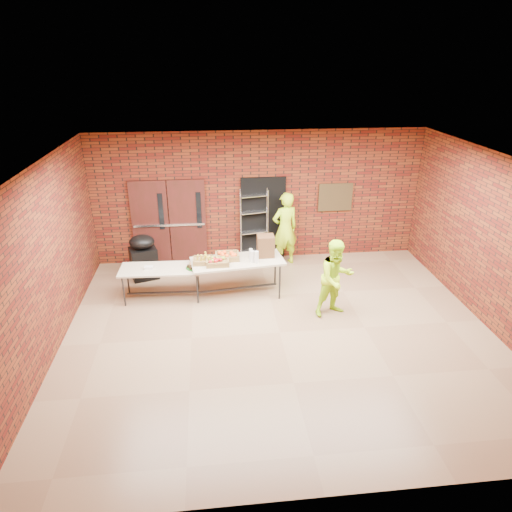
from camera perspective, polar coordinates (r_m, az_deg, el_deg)
The scene contains 19 objects.
room at distance 7.96m, azimuth 3.22°, elevation 0.09°, with size 8.08×7.08×3.28m.
double_doors at distance 11.30m, azimuth -10.77°, elevation 4.16°, with size 1.78×0.12×2.10m.
dark_doorway at distance 11.36m, azimuth 0.89°, elevation 4.68°, with size 1.10×0.06×2.10m, color black.
bronze_plaque at distance 11.54m, azimuth 9.89°, elevation 7.25°, with size 0.85×0.04×0.70m, color #382B16.
wire_rack at distance 11.24m, azimuth -0.24°, elevation 3.80°, with size 0.68×0.23×1.85m, color silver, non-canonical shape.
table_left at distance 9.79m, azimuth -11.83°, elevation -1.80°, with size 1.72×0.77×0.70m.
table_right at distance 9.70m, azimuth -2.32°, elevation -0.89°, with size 2.03×1.05×0.80m.
basket_bananas at distance 9.58m, azimuth -6.59°, elevation -0.54°, with size 0.44×0.34×0.14m.
basket_oranges at distance 9.72m, azimuth -3.62°, elevation 0.00°, with size 0.50×0.39×0.15m.
basket_apples at distance 9.48m, azimuth -4.82°, elevation -0.72°, with size 0.47×0.37×0.15m.
muffin_tray at distance 9.64m, azimuth -7.71°, elevation -1.25°, with size 0.36×0.36×0.09m.
napkin_box at distance 9.77m, azimuth -13.27°, elevation -1.42°, with size 0.17×0.12×0.06m, color silver.
coffee_dispenser at distance 9.78m, azimuth 1.22°, elevation 1.28°, with size 0.36×0.32×0.47m, color #50381B.
cup_stack_front at distance 9.53m, azimuth -0.50°, elevation -0.07°, with size 0.09×0.09×0.26m, color silver.
cup_stack_mid at distance 9.50m, azimuth 0.06°, elevation -0.14°, with size 0.09×0.09×0.26m, color silver.
cup_stack_back at distance 9.70m, azimuth -0.65°, elevation 0.29°, with size 0.07×0.07×0.22m, color silver.
covered_grill at distance 10.80m, azimuth -13.89°, elevation -0.09°, with size 0.70×0.64×1.06m.
volunteer_woman at distance 11.09m, azimuth 3.64°, elevation 3.40°, with size 0.67×0.44×1.83m, color #BDF91B.
volunteer_man at distance 9.07m, azimuth 9.96°, elevation -2.75°, with size 0.77×0.60×1.58m, color #BDF91B.
Camera 1 is at (-1.22, -7.16, 4.84)m, focal length 32.00 mm.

